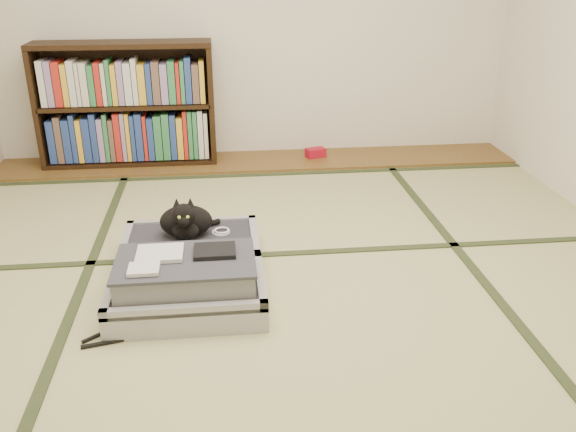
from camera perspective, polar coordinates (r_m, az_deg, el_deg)
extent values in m
plane|color=tan|center=(3.00, -0.22, -7.10)|extent=(4.50, 4.50, 0.00)
cube|color=brown|center=(4.82, -2.76, 5.14)|extent=(4.00, 0.50, 0.02)
cube|color=#A90D21|center=(4.88, 2.59, 5.94)|extent=(0.17, 0.13, 0.07)
cube|color=#2D381E|center=(3.07, -19.30, -7.69)|extent=(0.05, 4.50, 0.01)
cube|color=#2D381E|center=(3.24, 17.74, -5.71)|extent=(0.05, 4.50, 0.01)
cube|color=#2D381E|center=(3.34, -0.95, -3.57)|extent=(4.00, 0.05, 0.01)
cube|color=#2D381E|center=(4.53, -2.51, 3.89)|extent=(4.00, 0.05, 0.01)
cube|color=black|center=(4.94, -22.22, 9.45)|extent=(0.04, 0.30, 0.84)
cube|color=black|center=(4.75, -7.17, 10.50)|extent=(0.04, 0.30, 0.84)
cube|color=black|center=(4.92, -14.32, 5.08)|extent=(1.30, 0.30, 0.04)
cube|color=black|center=(4.73, -15.41, 15.23)|extent=(1.30, 0.30, 0.04)
cube|color=black|center=(4.81, -14.85, 10.03)|extent=(1.25, 0.30, 0.03)
cube|color=black|center=(4.94, -14.64, 10.43)|extent=(1.30, 0.02, 0.84)
cube|color=gray|center=(4.84, -14.61, 7.48)|extent=(1.17, 0.21, 0.35)
cube|color=gray|center=(4.75, -15.12, 12.20)|extent=(1.17, 0.21, 0.32)
cube|color=#A1A0A5|center=(2.87, -9.35, -7.51)|extent=(0.71, 0.48, 0.12)
cube|color=#29292F|center=(2.85, -9.39, -6.95)|extent=(0.64, 0.40, 0.09)
cube|color=#A1A0A5|center=(2.65, -9.63, -8.70)|extent=(0.71, 0.04, 0.05)
cube|color=#A1A0A5|center=(3.03, -9.27, -4.31)|extent=(0.71, 0.04, 0.05)
cube|color=#A1A0A5|center=(2.88, -16.19, -6.56)|extent=(0.04, 0.48, 0.05)
cube|color=#A1A0A5|center=(2.83, -2.58, -6.06)|extent=(0.04, 0.48, 0.05)
cube|color=#A1A0A5|center=(3.29, -9.02, -3.26)|extent=(0.71, 0.48, 0.12)
cube|color=#29292F|center=(3.27, -9.06, -2.75)|extent=(0.64, 0.40, 0.09)
cube|color=#A1A0A5|center=(3.06, -9.24, -3.98)|extent=(0.71, 0.04, 0.05)
cube|color=#A1A0A5|center=(3.45, -8.97, -0.65)|extent=(0.71, 0.04, 0.05)
cube|color=#A1A0A5|center=(3.29, -14.96, -2.44)|extent=(0.04, 0.48, 0.05)
cube|color=#A1A0A5|center=(3.25, -3.16, -1.95)|extent=(0.04, 0.48, 0.05)
cylinder|color=black|center=(3.04, -9.26, -4.06)|extent=(0.64, 0.02, 0.02)
cube|color=gray|center=(2.81, -9.51, -5.43)|extent=(0.61, 0.37, 0.12)
cube|color=#3D3E45|center=(2.78, -9.60, -4.15)|extent=(0.63, 0.39, 0.01)
cube|color=silver|center=(2.82, -11.90, -3.44)|extent=(0.21, 0.17, 0.02)
cube|color=black|center=(2.80, -6.87, -3.24)|extent=(0.19, 0.15, 0.02)
cube|color=silver|center=(2.70, -13.35, -4.85)|extent=(0.13, 0.11, 0.02)
cube|color=white|center=(2.70, -14.06, -10.02)|extent=(0.06, 0.01, 0.04)
cube|color=white|center=(2.69, -11.59, -10.18)|extent=(0.05, 0.01, 0.03)
cube|color=orange|center=(2.67, -4.38, -9.70)|extent=(0.05, 0.01, 0.03)
cube|color=#197F33|center=(2.66, -5.85, -9.43)|extent=(0.04, 0.01, 0.03)
ellipsoid|color=black|center=(3.25, -9.52, -0.48)|extent=(0.28, 0.18, 0.17)
ellipsoid|color=black|center=(3.18, -9.56, -1.38)|extent=(0.14, 0.10, 0.10)
ellipsoid|color=black|center=(3.12, -9.70, 0.15)|extent=(0.12, 0.11, 0.11)
sphere|color=black|center=(3.08, -9.72, -0.53)|extent=(0.05, 0.05, 0.05)
cone|color=black|center=(3.12, -10.39, 1.22)|extent=(0.04, 0.05, 0.06)
cone|color=black|center=(3.11, -9.13, 1.28)|extent=(0.04, 0.05, 0.06)
sphere|color=#A5BF33|center=(3.07, -10.14, -0.13)|extent=(0.02, 0.02, 0.02)
sphere|color=#A5BF33|center=(3.07, -9.37, -0.09)|extent=(0.02, 0.02, 0.02)
cylinder|color=black|center=(3.35, -7.76, -0.78)|extent=(0.17, 0.10, 0.03)
torus|color=white|center=(3.29, -6.29, -1.50)|extent=(0.10, 0.10, 0.01)
torus|color=white|center=(3.28, -6.22, -1.35)|extent=(0.08, 0.08, 0.01)
cube|color=black|center=(2.74, -14.97, -11.08)|extent=(0.36, 0.10, 0.01)
cube|color=black|center=(2.80, -17.07, -10.47)|extent=(0.15, 0.13, 0.01)
cube|color=black|center=(2.77, -12.55, -10.40)|extent=(0.16, 0.10, 0.01)
cylinder|color=black|center=(2.84, -14.64, -9.63)|extent=(0.02, 0.06, 0.01)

